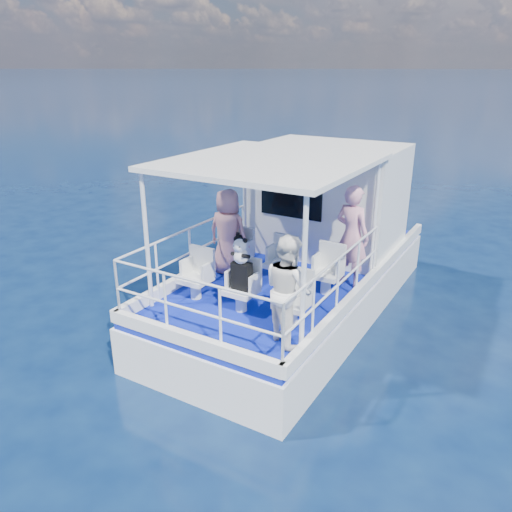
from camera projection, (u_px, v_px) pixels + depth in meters
The scene contains 20 objects.
ground at pixel (274, 330), 9.20m from camera, with size 2000.00×2000.00×0.00m, color #08193C.
hull at pixel (297, 309), 10.00m from camera, with size 3.00×7.00×1.60m, color white.
deck at pixel (299, 270), 9.70m from camera, with size 2.90×6.90×0.10m, color #0B1A9E.
cabin at pixel (328, 198), 10.34m from camera, with size 2.85×2.00×2.20m, color white.
canopy at pixel (270, 162), 7.92m from camera, with size 3.00×3.20×0.08m, color white.
canopy_posts at pixel (268, 231), 8.29m from camera, with size 2.77×2.97×2.20m.
railings at pixel (258, 271), 8.24m from camera, with size 2.84×3.59×1.00m, color white, non-canonical shape.
seat_port_fwd at pixel (237, 263), 9.40m from camera, with size 0.48×0.46×0.38m, color silver.
seat_center_fwd at pixel (280, 272), 8.97m from camera, with size 0.48×0.46×0.38m, color silver.
seat_stbd_fwd at pixel (326, 283), 8.54m from camera, with size 0.48×0.46×0.38m, color silver.
seat_port_aft at pixel (196, 288), 8.35m from camera, with size 0.48×0.46×0.38m, color silver.
seat_center_aft at pixel (241, 300), 7.93m from camera, with size 0.48×0.46×0.38m, color silver.
seat_stbd_aft at pixel (292, 313), 7.50m from camera, with size 0.48×0.46×0.38m, color silver.
passenger_port_fwd at pixel (228, 232), 9.16m from camera, with size 0.60×0.43×1.61m, color #CF8688.
passenger_stbd_fwd at pixel (352, 236), 8.65m from camera, with size 0.66×0.43×1.80m, color pink.
passenger_stbd_aft at pixel (288, 289), 6.86m from camera, with size 0.76×0.59×1.57m, color white.
backpack_port at pixel (237, 245), 9.21m from camera, with size 0.29×0.16×0.37m, color black.
backpack_center at pixel (242, 276), 7.74m from camera, with size 0.30×0.17×0.46m, color black.
compact_camera at pixel (237, 234), 9.13m from camera, with size 0.10×0.06×0.06m, color black.
panda at pixel (241, 250), 7.57m from camera, with size 0.27×0.22×0.41m, color silver, non-canonical shape.
Camera 1 is at (3.85, -7.14, 4.56)m, focal length 35.00 mm.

